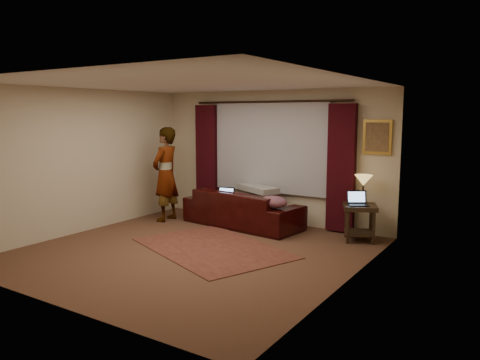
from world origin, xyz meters
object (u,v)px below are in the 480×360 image
at_px(end_table, 360,223).
at_px(person, 166,174).
at_px(sofa, 242,202).
at_px(laptop_sofa, 224,195).
at_px(tiffany_lamp, 363,189).
at_px(laptop_table, 359,198).

relative_size(end_table, person, 0.33).
relative_size(sofa, laptop_sofa, 6.60).
relative_size(sofa, person, 1.25).
distance_m(tiffany_lamp, laptop_table, 0.27).
distance_m(sofa, laptop_sofa, 0.39).
xyz_separation_m(sofa, laptop_sofa, (-0.35, -0.11, 0.12)).
bearing_deg(laptop_sofa, laptop_table, -6.82).
bearing_deg(laptop_table, laptop_sofa, 151.48).
height_order(laptop_sofa, end_table, laptop_sofa).
height_order(end_table, person, person).
bearing_deg(laptop_table, person, 154.93).
bearing_deg(laptop_table, end_table, 45.88).
xyz_separation_m(sofa, person, (-1.55, -0.43, 0.47)).
relative_size(sofa, laptop_table, 6.68).
bearing_deg(end_table, laptop_sofa, -174.15).
bearing_deg(person, end_table, 93.29).
distance_m(sofa, person, 1.68).
relative_size(sofa, end_table, 3.79).
bearing_deg(tiffany_lamp, sofa, -171.55).
bearing_deg(person, sofa, 100.06).
bearing_deg(laptop_table, sofa, 149.44).
relative_size(end_table, tiffany_lamp, 1.27).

